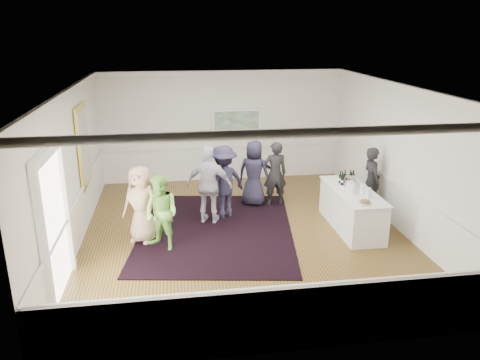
{
  "coord_description": "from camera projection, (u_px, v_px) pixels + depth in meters",
  "views": [
    {
      "loc": [
        -1.47,
        -9.35,
        4.36
      ],
      "look_at": [
        -0.05,
        0.2,
        1.19
      ],
      "focal_mm": 35.0,
      "sensor_mm": 36.0,
      "label": 1
    }
  ],
  "objects": [
    {
      "name": "landscape_painting",
      "position": [
        236.0,
        120.0,
        13.56
      ],
      "size": [
        1.44,
        0.06,
        0.66
      ],
      "color": "white",
      "rests_on": "wall_back"
    },
    {
      "name": "juice_pitchers",
      "position": [
        358.0,
        189.0,
        10.1
      ],
      "size": [
        0.34,
        0.61,
        0.24
      ],
      "color": "#83B641",
      "rests_on": "serving_table"
    },
    {
      "name": "guest_navy",
      "position": [
        254.0,
        173.0,
        11.8
      ],
      "size": [
        0.97,
        0.85,
        1.68
      ],
      "primitive_type": "imported",
      "rotation": [
        0.0,
        0.0,
        2.68
      ],
      "color": "#212035",
      "rests_on": "floor"
    },
    {
      "name": "wall_left",
      "position": [
        71.0,
        171.0,
        9.36
      ],
      "size": [
        0.02,
        8.0,
        3.2
      ],
      "primitive_type": "cube",
      "color": "white",
      "rests_on": "floor"
    },
    {
      "name": "ceiling",
      "position": [
        244.0,
        88.0,
        9.35
      ],
      "size": [
        7.0,
        8.0,
        0.02
      ],
      "primitive_type": "cube",
      "color": "white",
      "rests_on": "wall_back"
    },
    {
      "name": "guest_dark_a",
      "position": [
        224.0,
        182.0,
        11.02
      ],
      "size": [
        1.31,
        1.1,
        1.76
      ],
      "primitive_type": "imported",
      "rotation": [
        0.0,
        0.0,
        3.62
      ],
      "color": "#212035",
      "rests_on": "floor"
    },
    {
      "name": "area_rug",
      "position": [
        216.0,
        230.0,
        10.52
      ],
      "size": [
        3.99,
        4.86,
        0.02
      ],
      "primitive_type": "cube",
      "rotation": [
        0.0,
        0.0,
        -0.15
      ],
      "color": "black",
      "rests_on": "floor"
    },
    {
      "name": "guest_dark_b",
      "position": [
        275.0,
        174.0,
        11.77
      ],
      "size": [
        0.62,
        0.42,
        1.67
      ],
      "primitive_type": "imported",
      "rotation": [
        0.0,
        0.0,
        3.18
      ],
      "color": "black",
      "rests_on": "floor"
    },
    {
      "name": "guest_tan",
      "position": [
        141.0,
        204.0,
        9.75
      ],
      "size": [
        0.96,
        0.84,
        1.66
      ],
      "primitive_type": "imported",
      "rotation": [
        0.0,
        0.0,
        -0.46
      ],
      "color": "tan",
      "rests_on": "floor"
    },
    {
      "name": "ice_bucket",
      "position": [
        350.0,
        182.0,
        10.54
      ],
      "size": [
        0.26,
        0.26,
        0.25
      ],
      "primitive_type": "cylinder",
      "color": "silver",
      "rests_on": "serving_table"
    },
    {
      "name": "guest_lilac",
      "position": [
        209.0,
        185.0,
        10.68
      ],
      "size": [
        1.16,
        0.77,
        1.83
      ],
      "primitive_type": "imported",
      "rotation": [
        0.0,
        0.0,
        2.8
      ],
      "color": "silver",
      "rests_on": "floor"
    },
    {
      "name": "floor",
      "position": [
        244.0,
        234.0,
        10.35
      ],
      "size": [
        8.0,
        8.0,
        0.0
      ],
      "primitive_type": "plane",
      "color": "brown",
      "rests_on": "ground"
    },
    {
      "name": "serving_table",
      "position": [
        352.0,
        209.0,
        10.51
      ],
      "size": [
        0.85,
        2.23,
        0.9
      ],
      "color": "white",
      "rests_on": "floor"
    },
    {
      "name": "guest_green",
      "position": [
        161.0,
        213.0,
        9.43
      ],
      "size": [
        0.97,
        0.95,
        1.57
      ],
      "primitive_type": "imported",
      "rotation": [
        0.0,
        0.0,
        -0.7
      ],
      "color": "#83CF53",
      "rests_on": "floor"
    },
    {
      "name": "wainscoting",
      "position": [
        244.0,
        213.0,
        10.2
      ],
      "size": [
        7.0,
        8.0,
        1.0
      ],
      "primitive_type": null,
      "color": "white",
      "rests_on": "floor"
    },
    {
      "name": "wall_back",
      "position": [
        223.0,
        126.0,
        13.61
      ],
      "size": [
        7.0,
        0.02,
        3.2
      ],
      "primitive_type": "cube",
      "color": "white",
      "rests_on": "floor"
    },
    {
      "name": "mirror",
      "position": [
        84.0,
        146.0,
        10.53
      ],
      "size": [
        0.05,
        1.25,
        1.85
      ],
      "color": "yellow",
      "rests_on": "wall_left"
    },
    {
      "name": "nut_bowl",
      "position": [
        365.0,
        202.0,
        9.56
      ],
      "size": [
        0.25,
        0.25,
        0.08
      ],
      "color": "white",
      "rests_on": "serving_table"
    },
    {
      "name": "bartender",
      "position": [
        371.0,
        181.0,
        11.18
      ],
      "size": [
        0.43,
        0.63,
        1.68
      ],
      "primitive_type": "imported",
      "rotation": [
        0.0,
        0.0,
        1.62
      ],
      "color": "black",
      "rests_on": "floor"
    },
    {
      "name": "doorway",
      "position": [
        54.0,
        216.0,
        7.64
      ],
      "size": [
        0.1,
        1.78,
        2.56
      ],
      "color": "white",
      "rests_on": "wall_left"
    },
    {
      "name": "wall_front",
      "position": [
        291.0,
        249.0,
        6.09
      ],
      "size": [
        7.0,
        0.02,
        3.2
      ],
      "primitive_type": "cube",
      "color": "white",
      "rests_on": "floor"
    },
    {
      "name": "wall_right",
      "position": [
        400.0,
        158.0,
        10.34
      ],
      "size": [
        0.02,
        8.0,
        3.2
      ],
      "primitive_type": "cube",
      "color": "white",
      "rests_on": "floor"
    },
    {
      "name": "wine_bottles",
      "position": [
        347.0,
        177.0,
        10.8
      ],
      "size": [
        0.38,
        0.27,
        0.31
      ],
      "color": "black",
      "rests_on": "serving_table"
    }
  ]
}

